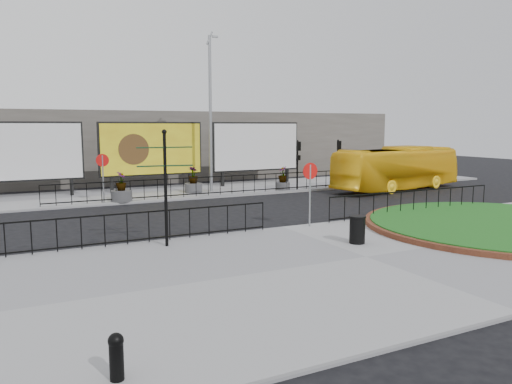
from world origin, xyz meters
TOP-DOWN VIEW (x-y plane):
  - ground at (0.00, 0.00)m, footprint 90.00×90.00m
  - pavement_near at (0.00, -5.00)m, footprint 30.00×10.00m
  - pavement_far at (0.00, 12.00)m, footprint 44.00×6.00m
  - brick_edge at (7.50, -4.00)m, footprint 10.40×10.40m
  - grass_lawn at (7.50, -4.00)m, footprint 10.00×10.00m
  - railing_near_left at (-6.00, -0.30)m, footprint 10.00×0.10m
  - railing_near_right at (6.50, -0.30)m, footprint 9.00×0.10m
  - railing_far at (1.00, 9.30)m, footprint 18.00×0.10m
  - speed_sign_far at (-5.00, 9.40)m, footprint 0.64×0.07m
  - speed_sign_near at (1.00, -0.40)m, footprint 0.64×0.07m
  - billboard_left at (-8.50, 12.97)m, footprint 6.20×0.31m
  - billboard_mid at (-1.50, 12.97)m, footprint 6.20×0.31m
  - billboard_right at (5.50, 12.97)m, footprint 6.20×0.31m
  - lamp_post at (1.51, 11.00)m, footprint 0.74×0.18m
  - signal_pole_a at (6.50, 9.34)m, footprint 0.22×0.26m
  - signal_pole_b at (9.50, 9.34)m, footprint 0.22×0.26m
  - building_backdrop at (0.00, 22.00)m, footprint 40.00×10.00m
  - fingerpost_sign at (-4.89, -1.00)m, footprint 1.76×0.53m
  - bollard at (-8.13, -9.00)m, footprint 0.24×0.24m
  - litter_bin at (0.85, -3.50)m, footprint 0.56×0.56m
  - bus at (12.45, 7.18)m, footprint 9.96×3.86m
  - planter_a at (-4.10, 9.44)m, footprint 1.07×1.07m
  - planter_b at (0.38, 11.00)m, footprint 1.03×1.03m
  - planter_c at (5.66, 9.72)m, footprint 0.88×0.88m

SIDE VIEW (x-z plane):
  - ground at x=0.00m, z-range 0.00..0.00m
  - pavement_near at x=0.00m, z-range 0.00..0.12m
  - pavement_far at x=0.00m, z-range 0.00..0.12m
  - brick_edge at x=7.50m, z-range 0.12..0.30m
  - grass_lawn at x=7.50m, z-range 0.12..0.34m
  - bollard at x=-8.13m, z-range 0.15..0.91m
  - litter_bin at x=0.85m, z-range 0.12..1.04m
  - planter_a at x=-4.10m, z-range -0.13..1.39m
  - planter_b at x=0.38m, z-range -0.11..1.41m
  - railing_near_left at x=-6.00m, z-range 0.12..1.22m
  - railing_near_right at x=6.50m, z-range 0.12..1.22m
  - railing_far at x=1.00m, z-range 0.12..1.22m
  - planter_c at x=5.66m, z-range -0.04..1.39m
  - bus at x=12.45m, z-range 0.00..2.71m
  - speed_sign_far at x=-5.00m, z-range 0.68..3.15m
  - speed_sign_near at x=1.00m, z-range 0.68..3.15m
  - signal_pole_a at x=6.50m, z-range 0.60..3.60m
  - signal_pole_b at x=9.50m, z-range 0.60..3.60m
  - fingerpost_sign at x=-4.89m, z-range 0.51..4.27m
  - building_backdrop at x=0.00m, z-range 0.00..5.00m
  - billboard_left at x=-8.50m, z-range 0.55..4.65m
  - billboard_mid at x=-1.50m, z-range 0.55..4.65m
  - billboard_right at x=5.50m, z-range 0.55..4.65m
  - lamp_post at x=1.51m, z-range 0.21..9.44m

